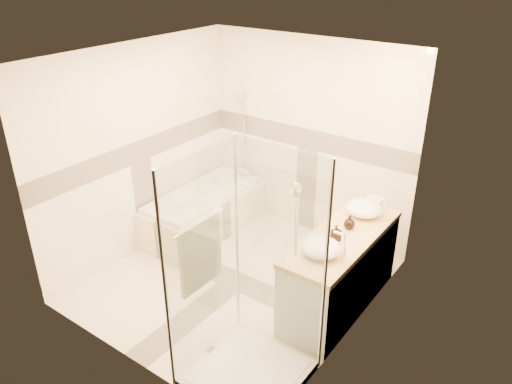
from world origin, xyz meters
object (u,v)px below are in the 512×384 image
Objects in this scene: shower_enclosure at (242,322)px; amenity_bottle_a at (336,233)px; bathtub at (204,210)px; vessel_sink_near at (364,208)px; amenity_bottle_b at (350,222)px; vanity at (340,271)px; vessel_sink_far at (321,248)px.

amenity_bottle_a is (0.27, 1.14, 0.43)m from shower_enclosure.
vessel_sink_near is (2.13, 0.15, 0.62)m from bathtub.
vessel_sink_near is 2.56× the size of amenity_bottle_b.
shower_enclosure is 12.06× the size of amenity_bottle_a.
amenity_bottle_b is (-0.02, 0.16, 0.50)m from vanity.
vanity is 9.58× the size of amenity_bottle_a.
vessel_sink_far is (2.13, -0.77, 0.62)m from bathtub.
bathtub is at bearing 167.28° from amenity_bottle_a.
amenity_bottle_a is at bearing -98.69° from vanity.
shower_enclosure reaches higher than vanity.
vessel_sink_near is 2.21× the size of amenity_bottle_a.
amenity_bottle_b is (0.00, 0.58, -0.00)m from vessel_sink_far.
amenity_bottle_a is (2.13, -0.48, 0.63)m from bathtub.
vessel_sink_near reaches higher than bathtub.
vessel_sink_near is 0.35m from amenity_bottle_b.
bathtub is 2.23m from amenity_bottle_b.
vessel_sink_near is (-0.02, 0.50, 0.50)m from vanity.
amenity_bottle_a reaches higher than vessel_sink_far.
vanity is 0.79× the size of shower_enclosure.
amenity_bottle_a is at bearing -90.00° from vessel_sink_near.
amenity_bottle_a is at bearing 76.54° from shower_enclosure.
bathtub is at bearing 174.86° from amenity_bottle_b.
vanity is 4.32× the size of vessel_sink_near.
amenity_bottle_b is at bearing -90.00° from vessel_sink_near.
shower_enclosure is 1.51m from amenity_bottle_b.
vessel_sink_far is 2.50× the size of amenity_bottle_b.
bathtub is at bearing 160.03° from vessel_sink_far.
bathtub is 2.35m from vessel_sink_far.
vessel_sink_near reaches higher than vanity.
vessel_sink_near reaches higher than amenity_bottle_b.
vanity is (2.15, -0.35, 0.12)m from bathtub.
bathtub is 0.83× the size of shower_enclosure.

